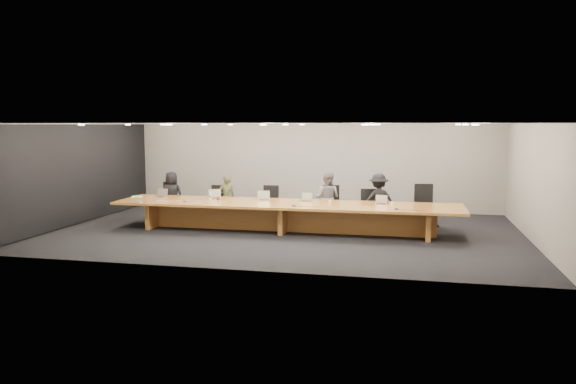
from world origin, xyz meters
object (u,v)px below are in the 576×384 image
person_a (172,195)px  mic_center (294,206)px  laptop_c (264,196)px  amber_mug (218,198)px  chair_right (369,207)px  mic_left (185,201)px  chair_mid_right (331,205)px  laptop_a (161,193)px  av_box (138,202)px  conference_table (286,212)px  chair_far_right (425,206)px  water_bottle (210,196)px  laptop_d (305,197)px  mic_right (396,209)px  laptop_b (215,194)px  chair_far_left (166,200)px  person_d (378,200)px  person_c (327,198)px  chair_left (216,202)px  chair_mid_left (269,204)px  laptop_e (381,200)px  paper_cup_far (393,204)px  paper_cup_near (330,202)px  person_b (227,198)px

person_a → mic_center: size_ratio=11.76×
laptop_c → amber_mug: size_ratio=3.60×
chair_right → mic_left: bearing=-166.3°
chair_mid_right → laptop_a: (-4.70, -0.79, 0.31)m
av_box → mic_center: 4.12m
conference_table → chair_far_right: bearing=20.8°
water_bottle → mic_center: bearing=-13.8°
conference_table → laptop_a: bearing=174.0°
laptop_d → laptop_c: bearing=-165.0°
mic_right → mic_center: bearing=-179.9°
laptop_b → chair_far_left: bearing=132.8°
person_d → mic_center: person_d is taller
chair_right → chair_far_right: size_ratio=0.86×
person_c → amber_mug: person_c is taller
chair_left → chair_mid_left: chair_mid_left is taller
laptop_c → laptop_d: laptop_c is taller
water_bottle → mic_right: size_ratio=1.60×
laptop_e → amber_mug: (-4.32, -0.18, -0.07)m
chair_mid_left → amber_mug: size_ratio=11.54×
person_d → paper_cup_far: (0.41, -1.03, 0.07)m
water_bottle → av_box: (-1.70, -0.79, -0.09)m
conference_table → person_a: (-3.69, 1.15, 0.18)m
water_bottle → mic_left: water_bottle is taller
chair_right → laptop_b: bearing=-173.3°
chair_right → person_d: bearing=-34.1°
chair_left → mic_left: (-0.26, -1.67, 0.25)m
chair_left → person_c: bearing=0.9°
chair_right → laptop_b: (-4.13, -0.93, 0.37)m
water_bottle → amber_mug: bearing=15.5°
laptop_b → water_bottle: (-0.01, -0.33, -0.03)m
av_box → chair_far_right: bearing=29.5°
laptop_b → mic_right: laptop_b is taller
paper_cup_near → person_d: bearing=40.7°
chair_far_right → av_box: bearing=-173.2°
chair_far_right → laptop_e: (-1.11, -1.03, 0.27)m
laptop_e → water_bottle: 4.53m
mic_left → chair_mid_left: bearing=41.1°
person_d → laptop_a: size_ratio=4.76×
paper_cup_far → laptop_d: bearing=174.9°
chair_right → person_c: person_c is taller
person_b → mic_center: size_ratio=11.05×
chair_mid_right → chair_right: chair_mid_right is taller
chair_far_left → person_d: 6.29m
person_d → mic_right: bearing=86.1°
laptop_b → mic_center: bearing=-42.1°
paper_cup_near → mic_center: size_ratio=0.67×
mic_center → laptop_b: bearing=159.0°
mic_left → mic_center: 2.98m
laptop_c → paper_cup_far: (3.41, -0.19, -0.09)m
person_c → laptop_c: size_ratio=4.48×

